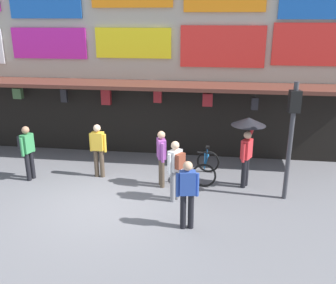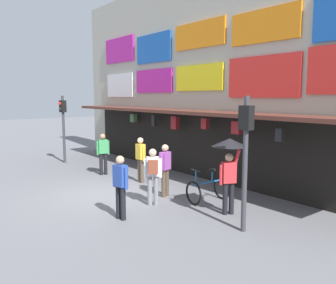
# 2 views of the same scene
# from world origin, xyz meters

# --- Properties ---
(ground_plane) EXTENTS (80.00, 80.00, 0.00)m
(ground_plane) POSITION_xyz_m (0.00, 0.00, 0.00)
(ground_plane) COLOR slate
(shopfront) EXTENTS (18.00, 2.60, 8.00)m
(shopfront) POSITION_xyz_m (0.00, 4.57, 3.96)
(shopfront) COLOR #B2AD9E
(shopfront) RESTS_ON ground
(traffic_light_near) EXTENTS (0.31, 0.34, 3.20)m
(traffic_light_near) POSITION_xyz_m (-6.15, 0.97, 2.14)
(traffic_light_near) COLOR #38383D
(traffic_light_near) RESTS_ON ground
(traffic_light_far) EXTENTS (0.30, 0.34, 3.20)m
(traffic_light_far) POSITION_xyz_m (4.80, 0.98, 2.14)
(traffic_light_far) COLOR #38383D
(traffic_light_far) RESTS_ON ground
(bicycle_parked) EXTENTS (0.81, 1.21, 1.05)m
(bicycle_parked) POSITION_xyz_m (2.62, 1.94, 0.39)
(bicycle_parked) COLOR black
(bicycle_parked) RESTS_ON ground
(pedestrian_with_umbrella) EXTENTS (0.96, 0.96, 2.08)m
(pedestrian_with_umbrella) POSITION_xyz_m (3.75, 1.60, 1.64)
(pedestrian_with_umbrella) COLOR black
(pedestrian_with_umbrella) RESTS_ON ground
(pedestrian_in_green) EXTENTS (0.42, 0.52, 1.68)m
(pedestrian_in_green) POSITION_xyz_m (-2.69, 1.22, 0.98)
(pedestrian_in_green) COLOR black
(pedestrian_in_green) RESTS_ON ground
(pedestrian_in_yellow) EXTENTS (0.52, 0.28, 1.68)m
(pedestrian_in_yellow) POSITION_xyz_m (2.29, -0.89, 0.95)
(pedestrian_in_yellow) COLOR black
(pedestrian_in_yellow) RESTS_ON ground
(pedestrian_in_red) EXTENTS (0.53, 0.24, 1.68)m
(pedestrian_in_red) POSITION_xyz_m (-0.65, 1.69, 0.95)
(pedestrian_in_red) COLOR brown
(pedestrian_in_red) RESTS_ON ground
(pedestrian_in_purple) EXTENTS (0.47, 0.48, 1.68)m
(pedestrian_in_purple) POSITION_xyz_m (1.86, 0.44, 0.98)
(pedestrian_in_purple) COLOR gray
(pedestrian_in_purple) RESTS_ON ground
(pedestrian_in_white) EXTENTS (0.32, 0.51, 1.68)m
(pedestrian_in_white) POSITION_xyz_m (1.35, 1.29, 0.95)
(pedestrian_in_white) COLOR brown
(pedestrian_in_white) RESTS_ON ground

